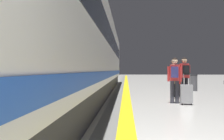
% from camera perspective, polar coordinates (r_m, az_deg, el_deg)
% --- Properties ---
extents(safety_line_strip, '(0.36, 80.00, 0.01)m').
position_cam_1_polar(safety_line_strip, '(10.33, 3.45, -6.41)').
color(safety_line_strip, yellow).
rests_on(safety_line_strip, ground).
extents(tactile_edge_band, '(0.60, 80.00, 0.01)m').
position_cam_1_polar(tactile_edge_band, '(10.33, 1.66, -6.41)').
color(tactile_edge_band, slate).
rests_on(tactile_edge_band, ground).
extents(high_speed_train, '(2.94, 33.27, 4.97)m').
position_cam_1_polar(high_speed_train, '(6.75, -14.95, 11.51)').
color(high_speed_train, '#38383D').
rests_on(high_speed_train, ground).
extents(passenger_near, '(0.49, 0.35, 1.59)m').
position_cam_1_polar(passenger_near, '(8.46, 14.88, -1.46)').
color(passenger_near, '#383842').
rests_on(passenger_near, ground).
extents(suitcase_near, '(0.39, 0.26, 1.06)m').
position_cam_1_polar(suitcase_near, '(8.26, 17.52, -5.50)').
color(suitcase_near, '#9E9EA3').
rests_on(suitcase_near, ground).
extents(passenger_mid, '(0.51, 0.38, 1.68)m').
position_cam_1_polar(passenger_mid, '(10.35, 17.11, -0.87)').
color(passenger_mid, black).
rests_on(passenger_mid, ground).
extents(suitcase_mid, '(0.39, 0.24, 0.98)m').
position_cam_1_polar(suitcase_mid, '(10.00, 15.73, -4.78)').
color(suitcase_mid, black).
rests_on(suitcase_mid, ground).
extents(passenger_far, '(0.47, 0.28, 1.59)m').
position_cam_1_polar(passenger_far, '(14.70, 14.55, -0.92)').
color(passenger_far, brown).
rests_on(passenger_far, ground).
extents(suitcase_far, '(0.44, 0.36, 0.62)m').
position_cam_1_polar(suitcase_far, '(14.53, 16.00, -3.23)').
color(suitcase_far, '#A51E1E').
rests_on(suitcase_far, ground).
extents(waste_bin, '(0.46, 0.46, 0.91)m').
position_cam_1_polar(waste_bin, '(13.81, 19.01, -2.90)').
color(waste_bin, '#4C4C51').
rests_on(waste_bin, ground).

